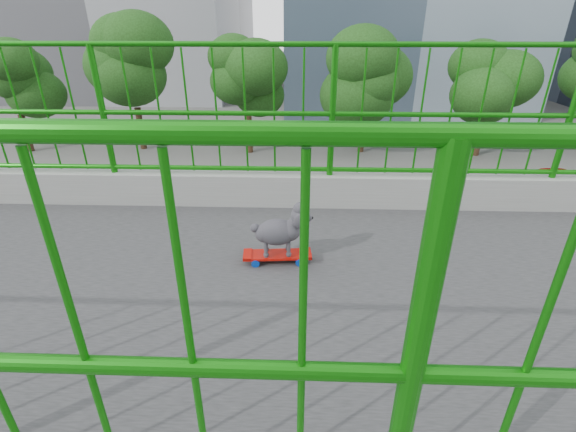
% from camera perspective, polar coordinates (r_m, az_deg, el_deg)
% --- Properties ---
extents(road, '(18.00, 90.00, 0.02)m').
position_cam_1_polar(road, '(17.33, 2.63, -3.47)').
color(road, black).
rests_on(road, ground).
extents(railing, '(3.00, 24.00, 1.42)m').
position_cam_1_polar(railing, '(2.49, 7.71, -7.23)').
color(railing, gray).
rests_on(railing, footbridge).
extents(street_trees, '(5.30, 60.40, 7.26)m').
position_cam_1_polar(street_trees, '(28.39, 4.94, 18.29)').
color(street_trees, black).
rests_on(street_trees, ground).
extents(skateboard, '(0.18, 0.50, 0.07)m').
position_cam_1_polar(skateboard, '(2.89, -1.53, -5.67)').
color(skateboard, '#C20E06').
rests_on(skateboard, footbridge).
extents(poodle, '(0.20, 0.44, 0.36)m').
position_cam_1_polar(poodle, '(2.78, -1.11, -1.98)').
color(poodle, '#312F34').
rests_on(poodle, skateboard).
extents(car_0, '(1.79, 4.45, 1.52)m').
position_cam_1_polar(car_0, '(11.44, 13.02, -17.78)').
color(car_0, white).
rests_on(car_0, ground).
extents(car_1, '(1.66, 4.76, 1.57)m').
position_cam_1_polar(car_1, '(16.38, -31.81, -6.60)').
color(car_1, '#BD1207').
rests_on(car_1, ground).
extents(car_2, '(2.16, 4.68, 1.30)m').
position_cam_1_polar(car_2, '(16.70, -7.27, -2.38)').
color(car_2, white).
rests_on(car_2, ground).
extents(car_3, '(1.92, 4.73, 1.37)m').
position_cam_1_polar(car_3, '(19.61, -7.62, 2.22)').
color(car_3, black).
rests_on(car_3, ground).
extents(car_4, '(1.67, 4.14, 1.41)m').
position_cam_1_polar(car_4, '(26.42, 34.43, 4.16)').
color(car_4, '#BD1207').
rests_on(car_4, ground).
extents(car_5, '(1.60, 4.58, 1.51)m').
position_cam_1_polar(car_5, '(11.85, -17.96, -16.68)').
color(car_5, black).
rests_on(car_5, ground).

